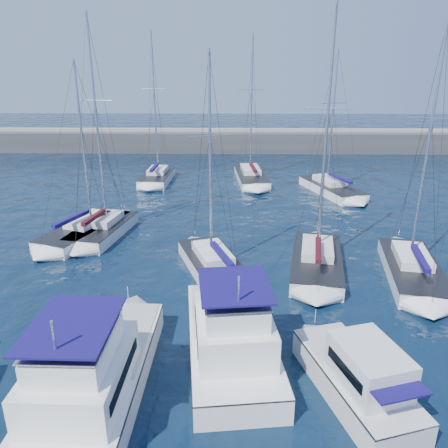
{
  "coord_description": "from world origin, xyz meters",
  "views": [
    {
      "loc": [
        1.06,
        -17.5,
        12.63
      ],
      "look_at": [
        0.6,
        9.11,
        3.0
      ],
      "focal_mm": 35.0,
      "sensor_mm": 36.0,
      "label": 1
    }
  ],
  "objects_px": {
    "sailboat_mid_e": "(412,269)",
    "sailboat_back_c": "(331,188)",
    "sailboat_mid_c": "(215,266)",
    "sailboat_back_b": "(251,176)",
    "motor_yacht_stbd_outer": "(358,380)",
    "sailboat_back_a": "(157,177)",
    "motor_yacht_stbd_inner": "(232,338)",
    "sailboat_mid_a": "(86,231)",
    "sailboat_mid_b": "(103,229)",
    "sailboat_mid_d": "(317,261)",
    "motor_yacht_port_inner": "(91,379)"
  },
  "relations": [
    {
      "from": "sailboat_mid_e",
      "to": "sailboat_back_c",
      "type": "height_order",
      "value": "sailboat_mid_e"
    },
    {
      "from": "sailboat_mid_c",
      "to": "sailboat_back_b",
      "type": "distance_m",
      "value": 24.68
    },
    {
      "from": "motor_yacht_stbd_outer",
      "to": "sailboat_back_a",
      "type": "bearing_deg",
      "value": 94.9
    },
    {
      "from": "motor_yacht_stbd_outer",
      "to": "motor_yacht_stbd_inner",
      "type": "bearing_deg",
      "value": 137.24
    },
    {
      "from": "motor_yacht_stbd_outer",
      "to": "sailboat_back_a",
      "type": "distance_m",
      "value": 37.67
    },
    {
      "from": "sailboat_mid_a",
      "to": "sailboat_back_a",
      "type": "xyz_separation_m",
      "value": [
        2.8,
        17.53,
        0.05
      ]
    },
    {
      "from": "sailboat_mid_b",
      "to": "sailboat_back_b",
      "type": "relative_size",
      "value": 1.01
    },
    {
      "from": "sailboat_mid_c",
      "to": "sailboat_back_a",
      "type": "relative_size",
      "value": 0.84
    },
    {
      "from": "motor_yacht_stbd_outer",
      "to": "sailboat_mid_d",
      "type": "distance_m",
      "value": 12.12
    },
    {
      "from": "sailboat_mid_d",
      "to": "motor_yacht_port_inner",
      "type": "bearing_deg",
      "value": -121.41
    },
    {
      "from": "sailboat_back_b",
      "to": "motor_yacht_port_inner",
      "type": "bearing_deg",
      "value": -106.92
    },
    {
      "from": "sailboat_mid_b",
      "to": "sailboat_back_a",
      "type": "xyz_separation_m",
      "value": [
        1.5,
        17.25,
        -0.01
      ]
    },
    {
      "from": "sailboat_mid_e",
      "to": "sailboat_back_c",
      "type": "xyz_separation_m",
      "value": [
        -0.93,
        19.58,
        -0.02
      ]
    },
    {
      "from": "motor_yacht_stbd_outer",
      "to": "sailboat_back_c",
      "type": "xyz_separation_m",
      "value": [
        5.48,
        30.55,
        -0.43
      ]
    },
    {
      "from": "sailboat_back_c",
      "to": "sailboat_mid_a",
      "type": "bearing_deg",
      "value": -168.12
    },
    {
      "from": "motor_yacht_port_inner",
      "to": "sailboat_mid_c",
      "type": "bearing_deg",
      "value": 70.0
    },
    {
      "from": "motor_yacht_port_inner",
      "to": "sailboat_mid_d",
      "type": "bearing_deg",
      "value": 49.16
    },
    {
      "from": "motor_yacht_port_inner",
      "to": "sailboat_mid_d",
      "type": "relative_size",
      "value": 0.63
    },
    {
      "from": "motor_yacht_stbd_outer",
      "to": "sailboat_mid_c",
      "type": "bearing_deg",
      "value": 102.14
    },
    {
      "from": "motor_yacht_stbd_inner",
      "to": "motor_yacht_stbd_outer",
      "type": "bearing_deg",
      "value": -32.77
    },
    {
      "from": "motor_yacht_stbd_inner",
      "to": "sailboat_mid_b",
      "type": "height_order",
      "value": "sailboat_mid_b"
    },
    {
      "from": "motor_yacht_stbd_outer",
      "to": "sailboat_back_c",
      "type": "height_order",
      "value": "sailboat_back_c"
    },
    {
      "from": "sailboat_back_b",
      "to": "sailboat_back_c",
      "type": "distance_m",
      "value": 9.72
    },
    {
      "from": "motor_yacht_port_inner",
      "to": "sailboat_mid_b",
      "type": "relative_size",
      "value": 0.63
    },
    {
      "from": "motor_yacht_stbd_outer",
      "to": "sailboat_mid_d",
      "type": "relative_size",
      "value": 0.42
    },
    {
      "from": "sailboat_mid_a",
      "to": "motor_yacht_port_inner",
      "type": "bearing_deg",
      "value": -51.69
    },
    {
      "from": "motor_yacht_port_inner",
      "to": "sailboat_mid_e",
      "type": "relative_size",
      "value": 0.66
    },
    {
      "from": "motor_yacht_port_inner",
      "to": "sailboat_back_c",
      "type": "relative_size",
      "value": 0.71
    },
    {
      "from": "sailboat_mid_e",
      "to": "sailboat_mid_b",
      "type": "bearing_deg",
      "value": 172.52
    },
    {
      "from": "motor_yacht_port_inner",
      "to": "sailboat_mid_b",
      "type": "xyz_separation_m",
      "value": [
        -4.67,
        18.21,
        -0.58
      ]
    },
    {
      "from": "motor_yacht_stbd_inner",
      "to": "sailboat_mid_a",
      "type": "height_order",
      "value": "sailboat_mid_a"
    },
    {
      "from": "sailboat_mid_d",
      "to": "sailboat_mid_e",
      "type": "distance_m",
      "value": 5.92
    },
    {
      "from": "sailboat_mid_e",
      "to": "sailboat_mid_d",
      "type": "bearing_deg",
      "value": 179.19
    },
    {
      "from": "sailboat_mid_b",
      "to": "sailboat_mid_c",
      "type": "bearing_deg",
      "value": -25.96
    },
    {
      "from": "sailboat_back_b",
      "to": "sailboat_back_a",
      "type": "bearing_deg",
      "value": 178.3
    },
    {
      "from": "sailboat_back_c",
      "to": "sailboat_mid_c",
      "type": "bearing_deg",
      "value": -139.66
    },
    {
      "from": "motor_yacht_stbd_inner",
      "to": "sailboat_back_b",
      "type": "height_order",
      "value": "sailboat_back_b"
    },
    {
      "from": "motor_yacht_stbd_inner",
      "to": "sailboat_mid_d",
      "type": "height_order",
      "value": "sailboat_mid_d"
    },
    {
      "from": "motor_yacht_port_inner",
      "to": "motor_yacht_stbd_inner",
      "type": "distance_m",
      "value": 6.21
    },
    {
      "from": "sailboat_mid_d",
      "to": "sailboat_back_b",
      "type": "height_order",
      "value": "sailboat_mid_d"
    },
    {
      "from": "sailboat_mid_d",
      "to": "sailboat_back_a",
      "type": "height_order",
      "value": "sailboat_back_a"
    },
    {
      "from": "motor_yacht_port_inner",
      "to": "sailboat_back_a",
      "type": "bearing_deg",
      "value": 95.98
    },
    {
      "from": "motor_yacht_stbd_inner",
      "to": "sailboat_back_c",
      "type": "xyz_separation_m",
      "value": [
        10.5,
        28.07,
        -0.62
      ]
    },
    {
      "from": "motor_yacht_port_inner",
      "to": "sailboat_back_b",
      "type": "bearing_deg",
      "value": 78.74
    },
    {
      "from": "sailboat_mid_b",
      "to": "sailboat_mid_c",
      "type": "distance_m",
      "value": 11.24
    },
    {
      "from": "motor_yacht_stbd_inner",
      "to": "sailboat_back_a",
      "type": "distance_m",
      "value": 33.74
    },
    {
      "from": "motor_yacht_port_inner",
      "to": "sailboat_back_a",
      "type": "relative_size",
      "value": 0.63
    },
    {
      "from": "motor_yacht_stbd_inner",
      "to": "sailboat_mid_c",
      "type": "height_order",
      "value": "sailboat_mid_c"
    },
    {
      "from": "motor_yacht_stbd_outer",
      "to": "sailboat_back_c",
      "type": "relative_size",
      "value": 0.47
    },
    {
      "from": "motor_yacht_port_inner",
      "to": "sailboat_mid_a",
      "type": "xyz_separation_m",
      "value": [
        -5.97,
        17.93,
        -0.63
      ]
    }
  ]
}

